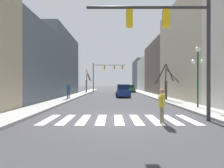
{
  "coord_description": "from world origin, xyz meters",
  "views": [
    {
      "loc": [
        -0.35,
        -8.96,
        1.85
      ],
      "look_at": [
        -0.5,
        23.49,
        1.77
      ],
      "focal_mm": 28.0,
      "sensor_mm": 36.0,
      "label": 1
    }
  ],
  "objects_px": {
    "pedestrian_on_right_sidewalk": "(69,89)",
    "street_tree_left_near": "(166,82)",
    "street_lamp_right_corner": "(199,65)",
    "car_parked_right_mid": "(128,88)",
    "street_tree_right_near": "(88,82)",
    "traffic_signal_near": "(174,33)",
    "car_parked_left_mid": "(131,89)",
    "traffic_signal_far": "(106,70)",
    "pedestrian_waiting_at_curb": "(163,103)",
    "car_parked_right_far": "(124,91)"
  },
  "relations": [
    {
      "from": "car_parked_right_far",
      "to": "pedestrian_waiting_at_curb",
      "type": "relative_size",
      "value": 2.72
    },
    {
      "from": "car_parked_right_far",
      "to": "car_parked_right_mid",
      "type": "height_order",
      "value": "car_parked_right_far"
    },
    {
      "from": "street_lamp_right_corner",
      "to": "car_parked_left_mid",
      "type": "relative_size",
      "value": 1.06
    },
    {
      "from": "street_tree_right_near",
      "to": "street_tree_left_near",
      "type": "bearing_deg",
      "value": -57.22
    },
    {
      "from": "traffic_signal_near",
      "to": "street_tree_left_near",
      "type": "bearing_deg",
      "value": 74.87
    },
    {
      "from": "street_lamp_right_corner",
      "to": "car_parked_left_mid",
      "type": "distance_m",
      "value": 25.34
    },
    {
      "from": "traffic_signal_far",
      "to": "pedestrian_on_right_sidewalk",
      "type": "distance_m",
      "value": 18.97
    },
    {
      "from": "car_parked_right_mid",
      "to": "street_tree_right_near",
      "type": "height_order",
      "value": "street_tree_right_near"
    },
    {
      "from": "traffic_signal_far",
      "to": "street_tree_left_near",
      "type": "distance_m",
      "value": 20.84
    },
    {
      "from": "traffic_signal_far",
      "to": "car_parked_right_mid",
      "type": "distance_m",
      "value": 8.39
    },
    {
      "from": "traffic_signal_near",
      "to": "traffic_signal_far",
      "type": "distance_m",
      "value": 29.81
    },
    {
      "from": "pedestrian_waiting_at_curb",
      "to": "traffic_signal_near",
      "type": "bearing_deg",
      "value": 155.83
    },
    {
      "from": "street_lamp_right_corner",
      "to": "street_tree_right_near",
      "type": "relative_size",
      "value": 0.95
    },
    {
      "from": "car_parked_right_far",
      "to": "street_tree_left_near",
      "type": "relative_size",
      "value": 1.13
    },
    {
      "from": "car_parked_right_mid",
      "to": "street_tree_left_near",
      "type": "distance_m",
      "value": 24.6
    },
    {
      "from": "traffic_signal_near",
      "to": "street_tree_right_near",
      "type": "relative_size",
      "value": 1.34
    },
    {
      "from": "street_tree_right_near",
      "to": "pedestrian_on_right_sidewalk",
      "type": "bearing_deg",
      "value": -89.59
    },
    {
      "from": "car_parked_right_mid",
      "to": "traffic_signal_far",
      "type": "bearing_deg",
      "value": 134.04
    },
    {
      "from": "street_tree_left_near",
      "to": "street_lamp_right_corner",
      "type": "bearing_deg",
      "value": -86.06
    },
    {
      "from": "car_parked_right_far",
      "to": "car_parked_left_mid",
      "type": "bearing_deg",
      "value": -10.17
    },
    {
      "from": "street_tree_right_near",
      "to": "street_tree_left_near",
      "type": "height_order",
      "value": "street_tree_right_near"
    },
    {
      "from": "pedestrian_waiting_at_curb",
      "to": "street_tree_left_near",
      "type": "height_order",
      "value": "street_tree_left_near"
    },
    {
      "from": "traffic_signal_far",
      "to": "car_parked_right_mid",
      "type": "height_order",
      "value": "traffic_signal_far"
    },
    {
      "from": "pedestrian_waiting_at_curb",
      "to": "street_tree_left_near",
      "type": "bearing_deg",
      "value": -165.72
    },
    {
      "from": "car_parked_left_mid",
      "to": "pedestrian_waiting_at_curb",
      "type": "xyz_separation_m",
      "value": [
        -1.55,
        -29.51,
        0.2
      ]
    },
    {
      "from": "street_lamp_right_corner",
      "to": "car_parked_right_mid",
      "type": "height_order",
      "value": "street_lamp_right_corner"
    },
    {
      "from": "traffic_signal_near",
      "to": "car_parked_left_mid",
      "type": "relative_size",
      "value": 1.5
    },
    {
      "from": "traffic_signal_far",
      "to": "street_lamp_right_corner",
      "type": "bearing_deg",
      "value": -73.3
    },
    {
      "from": "traffic_signal_near",
      "to": "pedestrian_on_right_sidewalk",
      "type": "relative_size",
      "value": 3.45
    },
    {
      "from": "traffic_signal_far",
      "to": "street_tree_right_near",
      "type": "height_order",
      "value": "traffic_signal_far"
    },
    {
      "from": "traffic_signal_near",
      "to": "car_parked_right_far",
      "type": "height_order",
      "value": "traffic_signal_near"
    },
    {
      "from": "traffic_signal_far",
      "to": "street_lamp_right_corner",
      "type": "relative_size",
      "value": 1.65
    },
    {
      "from": "street_tree_right_near",
      "to": "traffic_signal_far",
      "type": "bearing_deg",
      "value": 34.58
    },
    {
      "from": "traffic_signal_near",
      "to": "street_tree_right_near",
      "type": "bearing_deg",
      "value": 106.77
    },
    {
      "from": "car_parked_right_mid",
      "to": "car_parked_left_mid",
      "type": "height_order",
      "value": "car_parked_right_mid"
    },
    {
      "from": "traffic_signal_far",
      "to": "street_lamp_right_corner",
      "type": "height_order",
      "value": "traffic_signal_far"
    },
    {
      "from": "street_tree_right_near",
      "to": "street_tree_left_near",
      "type": "distance_m",
      "value": 20.05
    },
    {
      "from": "pedestrian_on_right_sidewalk",
      "to": "street_tree_left_near",
      "type": "bearing_deg",
      "value": 107.79
    },
    {
      "from": "street_tree_left_near",
      "to": "street_tree_right_near",
      "type": "bearing_deg",
      "value": 122.78
    },
    {
      "from": "street_lamp_right_corner",
      "to": "pedestrian_on_right_sidewalk",
      "type": "xyz_separation_m",
      "value": [
        -11.17,
        7.22,
        -2.02
      ]
    },
    {
      "from": "street_lamp_right_corner",
      "to": "street_tree_right_near",
      "type": "bearing_deg",
      "value": 116.1
    },
    {
      "from": "street_lamp_right_corner",
      "to": "street_tree_left_near",
      "type": "xyz_separation_m",
      "value": [
        -0.42,
        6.17,
        -1.22
      ]
    },
    {
      "from": "traffic_signal_far",
      "to": "street_lamp_right_corner",
      "type": "xyz_separation_m",
      "value": [
        7.66,
        -25.53,
        -1.49
      ]
    },
    {
      "from": "car_parked_right_mid",
      "to": "street_tree_right_near",
      "type": "bearing_deg",
      "value": 130.51
    },
    {
      "from": "pedestrian_on_right_sidewalk",
      "to": "pedestrian_waiting_at_curb",
      "type": "bearing_deg",
      "value": 55.55
    },
    {
      "from": "traffic_signal_near",
      "to": "traffic_signal_far",
      "type": "bearing_deg",
      "value": 98.68
    },
    {
      "from": "car_parked_right_mid",
      "to": "street_tree_right_near",
      "type": "relative_size",
      "value": 0.95
    },
    {
      "from": "street_tree_right_near",
      "to": "car_parked_left_mid",
      "type": "bearing_deg",
      "value": 13.04
    },
    {
      "from": "street_lamp_right_corner",
      "to": "car_parked_left_mid",
      "type": "height_order",
      "value": "street_lamp_right_corner"
    },
    {
      "from": "pedestrian_on_right_sidewalk",
      "to": "street_tree_left_near",
      "type": "xyz_separation_m",
      "value": [
        10.74,
        -1.05,
        0.8
      ]
    }
  ]
}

